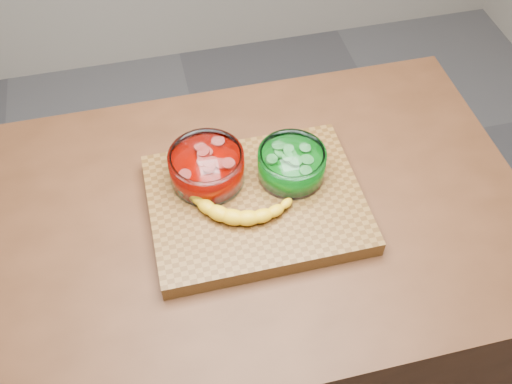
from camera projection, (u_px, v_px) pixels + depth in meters
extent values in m
plane|color=#55555A|center=(256.00, 367.00, 1.94)|extent=(3.50, 3.50, 0.00)
cube|color=#4B2916|center=(256.00, 306.00, 1.59)|extent=(1.20, 0.80, 0.90)
cube|color=brown|center=(256.00, 204.00, 1.22)|extent=(0.45, 0.35, 0.04)
cylinder|color=white|center=(207.00, 167.00, 1.21)|extent=(0.16, 0.16, 0.07)
cylinder|color=#BE0800|center=(207.00, 170.00, 1.22)|extent=(0.14, 0.14, 0.04)
cylinder|color=#F1564C|center=(206.00, 161.00, 1.20)|extent=(0.13, 0.13, 0.02)
cylinder|color=white|center=(292.00, 164.00, 1.22)|extent=(0.15, 0.15, 0.07)
cylinder|color=#0D8516|center=(291.00, 167.00, 1.23)|extent=(0.12, 0.12, 0.04)
cylinder|color=#64CE61|center=(292.00, 158.00, 1.21)|extent=(0.12, 0.12, 0.02)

